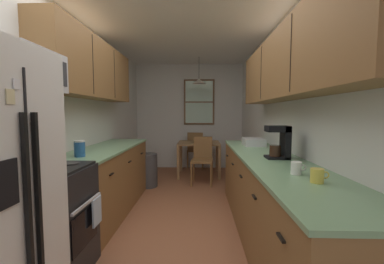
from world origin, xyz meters
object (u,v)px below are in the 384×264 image
Objects in this scene: trash_bin at (148,170)px; mug_by_coffeemaker at (296,168)px; dining_chair_near at (202,158)px; dining_table at (199,148)px; dish_rack at (254,142)px; microwave_over_range at (25,70)px; stove_range at (47,221)px; coffee_maker at (280,142)px; storage_canister at (80,149)px; dining_chair_far at (196,149)px; mug_spare at (317,176)px; table_serving_bowl at (201,141)px.

mug_by_coffeemaker reaches higher than trash_bin.
mug_by_coffeemaker is at bearing -76.87° from dining_chair_near.
dining_chair_near is at bearing -83.31° from dining_table.
dish_rack reaches higher than mug_by_coffeemaker.
stove_range is at bearing -0.03° from microwave_over_range.
microwave_over_range reaches higher than dining_chair_near.
mug_by_coffeemaker is (1.97, -0.09, 0.48)m from stove_range.
coffee_maker reaches higher than mug_by_coffeemaker.
storage_canister is (-0.01, 0.60, 0.51)m from stove_range.
dining_chair_far is at bearing 101.34° from mug_by_coffeemaker.
dining_chair_far is 5.25× the size of storage_canister.
dining_chair_near is (0.07, -0.60, -0.11)m from dining_table.
mug_spare is 0.60× the size of table_serving_bowl.
microwave_over_range is 4.35m from dining_chair_far.
dining_chair_near is 1.48m from dish_rack.
trash_bin is 1.40m from table_serving_bowl.
storage_canister reaches higher than dining_chair_far.
dining_chair_far reaches higher than dining_table.
storage_canister reaches higher than dining_chair_near.
dish_rack is at bearing -66.83° from dining_table.
dining_chair_near is at bearing 64.77° from stove_range.
stove_range is at bearing -96.66° from trash_bin.
storage_canister is (-0.30, -1.92, 0.68)m from trash_bin.
mug_by_coffeemaker is (0.82, -4.07, 0.45)m from dining_chair_far.
mug_by_coffeemaker reaches higher than dining_chair_near.
microwave_over_range reaches higher than storage_canister.
dish_rack is (-0.01, 1.86, 0.00)m from mug_spare.
dining_table is (1.24, 3.38, 0.14)m from stove_range.
microwave_over_range is at bearing -99.20° from trash_bin.
dish_rack is (0.78, -1.82, 0.34)m from dining_table.
microwave_over_range is 5.03× the size of mug_by_coffeemaker.
microwave_over_range is 0.92× the size of trash_bin.
storage_canister is (-1.31, -2.17, 0.49)m from dining_chair_near.
mug_spare reaches higher than table_serving_bowl.
stove_range is 1.23× the size of dining_table.
dining_chair_near is at bearing -87.96° from table_serving_bowl.
microwave_over_range reaches higher than dish_rack.
storage_canister is at bearing -114.74° from table_serving_bowl.
dining_chair_near is 4.44× the size of table_serving_bowl.
storage_canister is at bearing 160.84° from mug_by_coffeemaker.
table_serving_bowl is at bearing 27.64° from dining_table.
mug_spare is at bearing -77.90° from dining_table.
table_serving_bowl is at bearing 41.73° from trash_bin.
stove_range reaches higher than mug_by_coffeemaker.
dish_rack is at bearing 88.54° from mug_by_coffeemaker.
dining_chair_near is at bearing 58.85° from storage_canister.
table_serving_bowl is at bearing 92.04° from dining_chair_near.
coffee_maker is (1.77, -1.96, 0.77)m from trash_bin.
stove_range is 1.23m from microwave_over_range.
dining_table is 1.31m from trash_bin.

